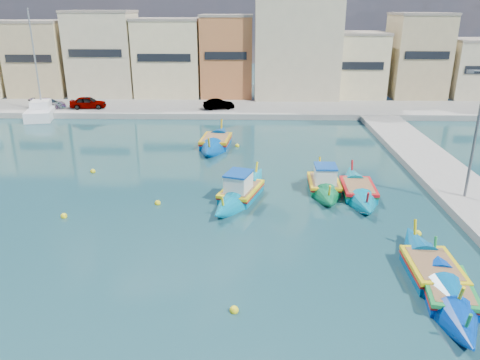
% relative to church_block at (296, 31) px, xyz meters
% --- Properties ---
extents(ground, '(160.00, 160.00, 0.00)m').
position_rel_church_block_xyz_m(ground, '(-10.00, -40.00, -8.41)').
color(ground, '#164042').
rests_on(ground, ground).
extents(north_quay, '(80.00, 8.00, 0.60)m').
position_rel_church_block_xyz_m(north_quay, '(-10.00, -8.00, -8.11)').
color(north_quay, gray).
rests_on(north_quay, ground).
extents(north_townhouses, '(83.20, 7.87, 10.19)m').
position_rel_church_block_xyz_m(north_townhouses, '(-3.32, -0.64, -3.41)').
color(north_townhouses, beige).
rests_on(north_townhouses, ground).
extents(church_block, '(10.00, 10.00, 19.10)m').
position_rel_church_block_xyz_m(church_block, '(0.00, 0.00, 0.00)').
color(church_block, '#C3B592').
rests_on(church_block, ground).
extents(quay_street_lamp, '(1.18, 0.16, 8.00)m').
position_rel_church_block_xyz_m(quay_street_lamp, '(7.44, -34.00, -4.07)').
color(quay_street_lamp, '#595B60').
rests_on(quay_street_lamp, ground).
extents(parked_cars, '(22.61, 1.98, 1.32)m').
position_rel_church_block_xyz_m(parked_cars, '(-21.65, -9.50, -7.21)').
color(parked_cars, '#4C1919').
rests_on(parked_cars, north_quay).
extents(luzzu_turquoise_cabin, '(4.52, 8.81, 2.78)m').
position_rel_church_block_xyz_m(luzzu_turquoise_cabin, '(-5.96, -33.37, -8.07)').
color(luzzu_turquoise_cabin, '#007CA4').
rests_on(luzzu_turquoise_cabin, ground).
extents(luzzu_blue_cabin, '(2.07, 7.69, 2.70)m').
position_rel_church_block_xyz_m(luzzu_blue_cabin, '(-0.62, -31.85, -8.08)').
color(luzzu_blue_cabin, '#0B7640').
rests_on(luzzu_blue_cabin, ground).
extents(luzzu_cyan_mid, '(2.29, 8.19, 2.40)m').
position_rel_church_block_xyz_m(luzzu_cyan_mid, '(1.43, -32.73, -8.16)').
color(luzzu_cyan_mid, '#007EA1').
rests_on(luzzu_cyan_mid, ground).
extents(luzzu_green, '(3.06, 8.94, 2.76)m').
position_rel_church_block_xyz_m(luzzu_green, '(-8.38, -21.94, -8.11)').
color(luzzu_green, '#00479F').
rests_on(luzzu_green, ground).
extents(luzzu_blue_south, '(3.05, 8.16, 2.30)m').
position_rel_church_block_xyz_m(luzzu_blue_south, '(2.71, -43.81, -8.17)').
color(luzzu_blue_south, '#0036A8').
rests_on(luzzu_blue_south, ground).
extents(luzzu_cyan_south, '(2.18, 8.02, 2.48)m').
position_rel_church_block_xyz_m(luzzu_cyan_south, '(2.66, -42.32, -8.14)').
color(luzzu_cyan_south, '#005997').
rests_on(luzzu_cyan_south, ground).
extents(yacht_north, '(4.52, 9.30, 11.96)m').
position_rel_church_block_xyz_m(yacht_north, '(-28.33, -9.46, -7.94)').
color(yacht_north, white).
rests_on(yacht_north, ground).
extents(mooring_buoys, '(20.47, 23.29, 0.36)m').
position_rel_church_block_xyz_m(mooring_buoys, '(-7.64, -33.63, -8.33)').
color(mooring_buoys, yellow).
rests_on(mooring_buoys, ground).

